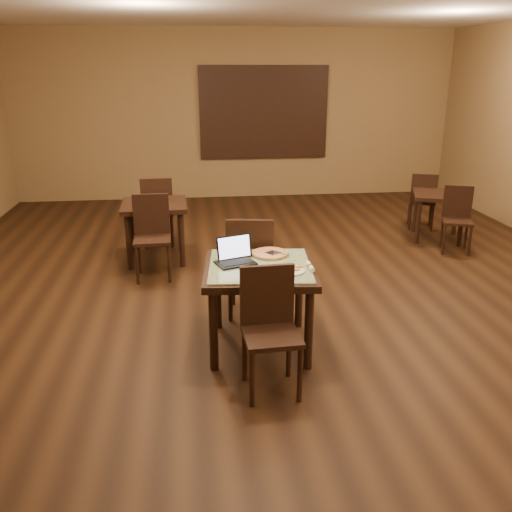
{
  "coord_description": "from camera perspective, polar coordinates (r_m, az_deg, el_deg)",
  "views": [
    {
      "loc": [
        -0.85,
        -5.11,
        2.33
      ],
      "look_at": [
        -0.35,
        -0.9,
        0.85
      ],
      "focal_mm": 38.0,
      "sensor_mm": 36.0,
      "label": 1
    }
  ],
  "objects": [
    {
      "name": "laptop",
      "position": [
        4.59,
        -2.23,
        0.04
      ],
      "size": [
        0.37,
        0.34,
        0.22
      ],
      "rotation": [
        0.0,
        0.0,
        0.34
      ],
      "color": "black",
      "rests_on": "tiled_table"
    },
    {
      "name": "tiled_table",
      "position": [
        4.57,
        0.39,
        -2.16
      ],
      "size": [
        1.0,
        1.0,
        0.76
      ],
      "rotation": [
        0.0,
        0.0,
        -0.09
      ],
      "color": "black",
      "rests_on": "ground"
    },
    {
      "name": "chair_main_far",
      "position": [
        5.17,
        -0.6,
        -0.59
      ],
      "size": [
        0.5,
        0.5,
        1.02
      ],
      "rotation": [
        0.0,
        0.0,
        2.99
      ],
      "color": "black",
      "rests_on": "ground"
    },
    {
      "name": "other_table_a_chair_far",
      "position": [
        8.51,
        17.13,
        5.87
      ],
      "size": [
        0.47,
        0.47,
        0.86
      ],
      "rotation": [
        0.0,
        0.0,
        2.81
      ],
      "color": "black",
      "rests_on": "ground"
    },
    {
      "name": "mural",
      "position": [
        10.19,
        0.83,
        14.86
      ],
      "size": [
        2.34,
        0.05,
        1.64
      ],
      "color": "#265E8D",
      "rests_on": "wall_back"
    },
    {
      "name": "pizza_pan",
      "position": [
        4.77,
        1.47,
        0.14
      ],
      "size": [
        0.35,
        0.35,
        0.01
      ],
      "primitive_type": "cylinder",
      "color": "silver",
      "rests_on": "tiled_table"
    },
    {
      "name": "wall_back",
      "position": [
        10.18,
        -2.08,
        14.57
      ],
      "size": [
        8.0,
        0.02,
        3.0
      ],
      "primitive_type": "cube",
      "color": "olive",
      "rests_on": "ground"
    },
    {
      "name": "spatula",
      "position": [
        4.75,
        1.74,
        0.34
      ],
      "size": [
        0.22,
        0.25,
        0.01
      ],
      "primitive_type": "cube",
      "rotation": [
        0.0,
        0.0,
        0.63
      ],
      "color": "silver",
      "rests_on": "pizza_whole"
    },
    {
      "name": "other_table_a",
      "position": [
        8.06,
        18.73,
        5.48
      ],
      "size": [
        0.9,
        0.9,
        0.66
      ],
      "rotation": [
        0.0,
        0.0,
        -0.33
      ],
      "color": "black",
      "rests_on": "ground"
    },
    {
      "name": "plate",
      "position": [
        4.4,
        3.54,
        -1.53
      ],
      "size": [
        0.25,
        0.25,
        0.01
      ],
      "primitive_type": "cylinder",
      "color": "white",
      "rests_on": "tiled_table"
    },
    {
      "name": "other_table_a_chair_near",
      "position": [
        7.65,
        20.41,
        4.07
      ],
      "size": [
        0.47,
        0.47,
        0.86
      ],
      "rotation": [
        0.0,
        0.0,
        -0.33
      ],
      "color": "black",
      "rests_on": "ground"
    },
    {
      "name": "pizza_slice",
      "position": [
        4.39,
        3.54,
        -1.36
      ],
      "size": [
        0.19,
        0.19,
        0.02
      ],
      "primitive_type": null,
      "rotation": [
        0.0,
        0.0,
        0.08
      ],
      "color": "beige",
      "rests_on": "plate"
    },
    {
      "name": "ground",
      "position": [
        5.68,
        2.39,
        -4.99
      ],
      "size": [
        10.0,
        10.0,
        0.0
      ],
      "primitive_type": "plane",
      "color": "black",
      "rests_on": "ground"
    },
    {
      "name": "pizza_whole",
      "position": [
        4.77,
        1.47,
        0.3
      ],
      "size": [
        0.32,
        0.32,
        0.02
      ],
      "color": "beige",
      "rests_on": "pizza_pan"
    },
    {
      "name": "other_table_b_chair_near",
      "position": [
        6.37,
        -10.9,
        2.57
      ],
      "size": [
        0.43,
        0.43,
        0.96
      ],
      "rotation": [
        0.0,
        0.0,
        0.04
      ],
      "color": "black",
      "rests_on": "ground"
    },
    {
      "name": "other_table_b",
      "position": [
        6.88,
        -10.63,
        4.49
      ],
      "size": [
        0.82,
        0.82,
        0.74
      ],
      "rotation": [
        0.0,
        0.0,
        0.04
      ],
      "color": "black",
      "rests_on": "ground"
    },
    {
      "name": "chair_main_near",
      "position": [
        4.06,
        1.43,
        -6.96
      ],
      "size": [
        0.43,
        0.43,
        0.95
      ],
      "rotation": [
        0.0,
        0.0,
        0.05
      ],
      "color": "black",
      "rests_on": "ground"
    },
    {
      "name": "other_table_b_chair_far",
      "position": [
        7.44,
        -10.33,
        5.02
      ],
      "size": [
        0.43,
        0.43,
        0.96
      ],
      "rotation": [
        0.0,
        0.0,
        3.18
      ],
      "color": "black",
      "rests_on": "ground"
    },
    {
      "name": "napkin_roll",
      "position": [
        4.47,
        5.72,
        -1.11
      ],
      "size": [
        0.04,
        0.18,
        0.04
      ],
      "rotation": [
        0.0,
        0.0,
        0.01
      ],
      "color": "white",
      "rests_on": "tiled_table"
    }
  ]
}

